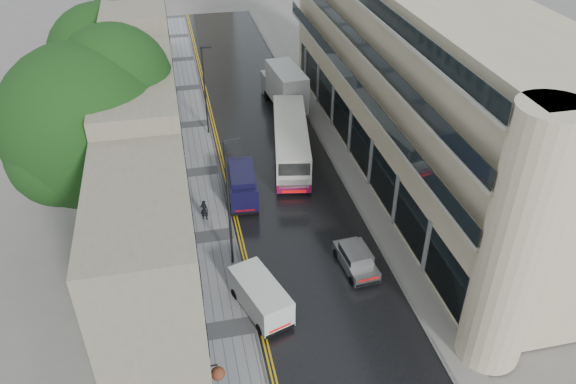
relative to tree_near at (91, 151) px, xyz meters
name	(u,v)px	position (x,y,z in m)	size (l,w,h in m)	color
road	(276,164)	(12.50, 7.50, -6.94)	(9.00, 85.00, 0.02)	black
left_sidewalk	(203,172)	(6.65, 7.50, -6.89)	(2.70, 85.00, 0.12)	gray
right_sidewalk	(340,156)	(17.90, 7.50, -6.89)	(1.80, 85.00, 0.12)	slate
old_shop_row	(145,93)	(3.05, 10.00, -0.95)	(4.50, 56.00, 12.00)	gray
modern_block	(414,79)	(22.80, 6.00, 0.05)	(8.00, 40.00, 14.00)	beige
tree_near	(91,151)	(0.00, 0.00, 0.00)	(10.56, 10.56, 13.89)	black
tree_far	(108,78)	(0.30, 13.00, -0.72)	(9.24, 9.24, 12.46)	black
cream_bus	(277,162)	(12.19, 5.30, -5.39)	(2.55, 11.22, 3.06)	beige
white_lorry	(279,97)	(14.41, 15.54, -4.81)	(2.42, 8.07, 4.23)	beige
silver_hatchback	(353,275)	(14.25, -7.11, -6.21)	(1.66, 3.79, 1.42)	#A6A5AA
white_van	(260,320)	(8.20, -9.72, -5.93)	(1.89, 4.40, 1.99)	silver
navy_van	(231,197)	(8.20, 1.76, -5.69)	(1.94, 4.86, 2.48)	black
pedestrian	(204,210)	(6.25, 1.17, -6.05)	(0.56, 0.37, 1.54)	black
lamp_post_near	(229,206)	(7.52, -3.72, -2.54)	(0.96, 0.21, 8.57)	black
lamp_post_far	(205,92)	(7.76, 13.84, -2.93)	(0.88, 0.19, 7.78)	black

